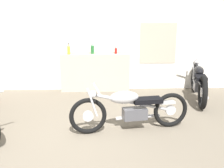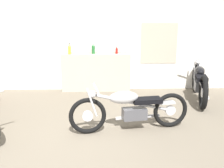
{
  "view_description": "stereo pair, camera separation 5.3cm",
  "coord_description": "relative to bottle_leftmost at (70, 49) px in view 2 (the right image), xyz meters",
  "views": [
    {
      "loc": [
        0.47,
        -3.72,
        1.98
      ],
      "look_at": [
        0.67,
        1.24,
        0.7
      ],
      "focal_mm": 42.0,
      "sensor_mm": 36.0,
      "label": 1
    },
    {
      "loc": [
        0.53,
        -3.72,
        1.98
      ],
      "look_at": [
        0.67,
        1.24,
        0.7
      ],
      "focal_mm": 42.0,
      "sensor_mm": 36.0,
      "label": 2
    }
  ],
  "objects": [
    {
      "name": "ground_plane",
      "position": [
        0.39,
        -3.2,
        -1.14
      ],
      "size": [
        24.0,
        24.0,
        0.0
      ],
      "primitive_type": "plane",
      "color": "#706656"
    },
    {
      "name": "bottle_center",
      "position": [
        1.25,
        0.09,
        -0.04
      ],
      "size": [
        0.06,
        0.06,
        0.19
      ],
      "color": "maroon",
      "rests_on": "sill_counter"
    },
    {
      "name": "wall_back",
      "position": [
        0.41,
        0.23,
        0.26
      ],
      "size": [
        10.0,
        0.07,
        2.8
      ],
      "color": "silver",
      "rests_on": "ground_plane"
    },
    {
      "name": "bottle_leftmost",
      "position": [
        0.0,
        0.0,
        0.0
      ],
      "size": [
        0.08,
        0.08,
        0.29
      ],
      "color": "gold",
      "rests_on": "sill_counter"
    },
    {
      "name": "sill_counter",
      "position": [
        0.69,
        0.05,
        -0.64
      ],
      "size": [
        1.85,
        0.28,
        1.01
      ],
      "color": "#B7AD99",
      "rests_on": "ground_plane"
    },
    {
      "name": "motorcycle_black",
      "position": [
        3.22,
        -0.83,
        -0.7
      ],
      "size": [
        0.73,
        2.16,
        0.94
      ],
      "color": "black",
      "rests_on": "ground_plane"
    },
    {
      "name": "motorcycle_silver",
      "position": [
        1.37,
        -2.57,
        -0.73
      ],
      "size": [
        2.15,
        0.68,
        0.83
      ],
      "color": "black",
      "rests_on": "ground_plane"
    },
    {
      "name": "bottle_left_center",
      "position": [
        0.62,
        0.09,
        0.0
      ],
      "size": [
        0.08,
        0.08,
        0.29
      ],
      "color": "#23662D",
      "rests_on": "sill_counter"
    }
  ]
}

